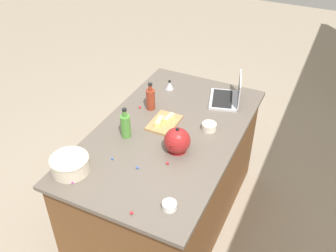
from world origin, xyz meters
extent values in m
plane|color=gray|center=(0.00, 0.00, 0.00)|extent=(12.00, 12.00, 0.00)
cube|color=brown|center=(0.00, 0.00, 0.43)|extent=(1.64, 0.94, 0.87)
cube|color=#60564C|center=(0.00, 0.00, 0.89)|extent=(1.70, 1.00, 0.03)
cube|color=#B7B7BC|center=(-0.57, 0.22, 0.91)|extent=(0.36, 0.30, 0.02)
cube|color=black|center=(-0.57, 0.21, 0.92)|extent=(0.30, 0.22, 0.00)
cube|color=#B7B7BC|center=(-0.60, 0.33, 1.02)|extent=(0.29, 0.09, 0.20)
cube|color=#333842|center=(-0.60, 0.33, 1.02)|extent=(0.26, 0.08, 0.18)
cylinder|color=beige|center=(0.64, -0.37, 0.95)|extent=(0.24, 0.24, 0.10)
cylinder|color=black|center=(0.64, -0.37, 0.96)|extent=(0.19, 0.19, 0.09)
torus|color=beige|center=(0.64, -0.37, 1.00)|extent=(0.25, 0.25, 0.01)
cylinder|color=maroon|center=(-0.21, -0.25, 0.98)|extent=(0.07, 0.07, 0.17)
cylinder|color=maroon|center=(-0.21, -0.25, 1.09)|extent=(0.03, 0.03, 0.05)
cylinder|color=black|center=(-0.21, -0.25, 1.12)|extent=(0.03, 0.03, 0.01)
cylinder|color=#4C8C38|center=(0.17, -0.24, 0.98)|extent=(0.07, 0.07, 0.17)
cylinder|color=#4C8C38|center=(0.17, -0.24, 1.09)|extent=(0.03, 0.03, 0.05)
cylinder|color=black|center=(0.17, -0.24, 1.12)|extent=(0.03, 0.03, 0.01)
cylinder|color=maroon|center=(0.16, 0.14, 0.91)|extent=(0.13, 0.13, 0.01)
sphere|color=maroon|center=(0.16, 0.14, 0.98)|extent=(0.18, 0.18, 0.18)
cone|color=maroon|center=(0.25, 0.14, 1.00)|extent=(0.08, 0.03, 0.07)
sphere|color=black|center=(0.16, 0.14, 1.07)|extent=(0.02, 0.02, 0.02)
cube|color=#AD7F4C|center=(-0.07, -0.07, 0.91)|extent=(0.27, 0.19, 0.02)
cube|color=#F4E58C|center=(-0.04, -0.09, 0.94)|extent=(0.11, 0.05, 0.04)
cube|color=#F4E58C|center=(-0.11, -0.04, 0.94)|extent=(0.11, 0.05, 0.04)
cylinder|color=beige|center=(-0.15, 0.26, 0.93)|extent=(0.11, 0.11, 0.05)
cylinder|color=white|center=(0.65, 0.32, 0.92)|extent=(0.08, 0.08, 0.04)
cone|color=#B2B2B7|center=(-0.55, -0.25, 0.94)|extent=(0.07, 0.07, 0.07)
cylinder|color=black|center=(-0.55, -0.25, 0.97)|extent=(0.02, 0.02, 0.01)
sphere|color=blue|center=(0.44, -0.01, 0.91)|extent=(0.02, 0.02, 0.02)
sphere|color=blue|center=(0.43, -0.20, 0.91)|extent=(0.01, 0.01, 0.01)
sphere|color=red|center=(-0.18, -0.33, 0.91)|extent=(0.02, 0.02, 0.02)
sphere|color=#CC3399|center=(0.72, -0.30, 0.91)|extent=(0.02, 0.02, 0.02)
sphere|color=red|center=(0.78, 0.15, 0.91)|extent=(0.02, 0.02, 0.02)
sphere|color=red|center=(0.32, 0.15, 0.91)|extent=(0.02, 0.02, 0.02)
camera|label=1|loc=(1.97, 0.95, 2.55)|focal=40.67mm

